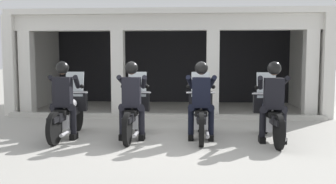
{
  "coord_description": "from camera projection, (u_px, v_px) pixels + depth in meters",
  "views": [
    {
      "loc": [
        0.55,
        -7.41,
        1.66
      ],
      "look_at": [
        0.0,
        0.42,
        0.93
      ],
      "focal_mm": 39.69,
      "sensor_mm": 36.0,
      "label": 1
    }
  ],
  "objects": [
    {
      "name": "motorcycle_far_left",
      "position": [
        69.0,
        113.0,
        7.81
      ],
      "size": [
        0.62,
        2.04,
        1.35
      ],
      "rotation": [
        0.0,
        0.0,
        -0.17
      ],
      "color": "black",
      "rests_on": "ground"
    },
    {
      "name": "police_officer_center_left",
      "position": [
        132.0,
        94.0,
        7.44
      ],
      "size": [
        0.63,
        0.61,
        1.58
      ],
      "rotation": [
        0.0,
        0.0,
        -0.31
      ],
      "color": "black",
      "rests_on": "ground"
    },
    {
      "name": "station_building",
      "position": [
        169.0,
        50.0,
        12.42
      ],
      "size": [
        9.18,
        3.96,
        3.02
      ],
      "color": "black",
      "rests_on": "ground"
    },
    {
      "name": "kerb_strip",
      "position": [
        164.0,
        116.0,
        10.16
      ],
      "size": [
        8.68,
        0.24,
        0.12
      ],
      "primitive_type": "cube",
      "color": "#B7B5AD",
      "rests_on": "ground"
    },
    {
      "name": "motorcycle_center_left",
      "position": [
        134.0,
        113.0,
        7.77
      ],
      "size": [
        0.62,
        2.04,
        1.35
      ],
      "rotation": [
        0.0,
        0.0,
        -0.31
      ],
      "color": "black",
      "rests_on": "ground"
    },
    {
      "name": "motorcycle_center_right",
      "position": [
        201.0,
        113.0,
        7.72
      ],
      "size": [
        0.62,
        2.04,
        1.35
      ],
      "rotation": [
        0.0,
        0.0,
        -0.31
      ],
      "color": "black",
      "rests_on": "ground"
    },
    {
      "name": "police_officer_far_left",
      "position": [
        63.0,
        93.0,
        7.48
      ],
      "size": [
        0.63,
        0.61,
        1.58
      ],
      "rotation": [
        0.0,
        0.0,
        -0.17
      ],
      "color": "black",
      "rests_on": "ground"
    },
    {
      "name": "police_officer_center_right",
      "position": [
        201.0,
        94.0,
        7.4
      ],
      "size": [
        0.63,
        0.61,
        1.58
      ],
      "rotation": [
        0.0,
        0.0,
        -0.31
      ],
      "color": "black",
      "rests_on": "ground"
    },
    {
      "name": "motorcycle_far_right",
      "position": [
        270.0,
        115.0,
        7.48
      ],
      "size": [
        0.62,
        2.04,
        1.35
      ],
      "rotation": [
        0.0,
        0.0,
        -0.33
      ],
      "color": "black",
      "rests_on": "ground"
    },
    {
      "name": "police_officer_far_right",
      "position": [
        273.0,
        95.0,
        7.16
      ],
      "size": [
        0.63,
        0.61,
        1.58
      ],
      "rotation": [
        0.0,
        0.0,
        -0.33
      ],
      "color": "black",
      "rests_on": "ground"
    },
    {
      "name": "ground_plane",
      "position": [
        174.0,
        116.0,
        10.53
      ],
      "size": [
        80.0,
        80.0,
        0.0
      ],
      "primitive_type": "plane",
      "color": "#A8A59E"
    }
  ]
}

